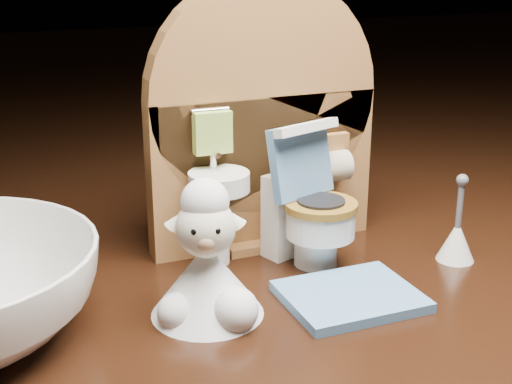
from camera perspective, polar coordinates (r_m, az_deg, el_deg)
backdrop_panel at (r=0.39m, az=0.46°, el=4.89°), size 0.13×0.05×0.15m
toy_toilet at (r=0.38m, az=4.12°, el=-1.57°), size 0.04×0.05×0.08m
bath_mat at (r=0.35m, az=7.54°, el=-8.28°), size 0.06×0.05×0.00m
toilet_brush at (r=0.40m, az=15.76°, el=-3.55°), size 0.02×0.02×0.05m
plush_lamb at (r=0.33m, az=-3.93°, el=-6.18°), size 0.05×0.05×0.07m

